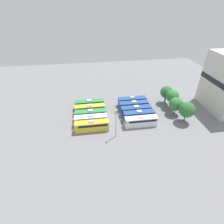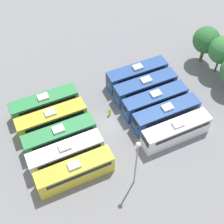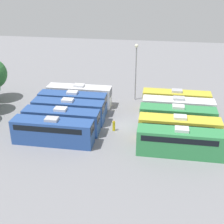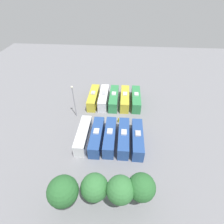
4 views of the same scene
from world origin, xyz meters
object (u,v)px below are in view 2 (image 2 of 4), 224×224
object	(u,v)px
bus_1	(52,119)
bus_5	(137,74)
bus_0	(45,104)
bus_9	(176,131)
bus_2	(60,136)
bus_7	(155,101)
worker_person	(110,112)
bus_3	(66,153)
tree_1	(222,50)
bus_8	(166,114)
bus_6	(145,87)
light_pole	(137,158)
bus_4	(75,171)
tree_0	(206,40)

from	to	relation	value
bus_1	bus_5	size ratio (longest dim) A/B	1.00
bus_0	bus_9	size ratio (longest dim) A/B	1.00
bus_1	bus_2	world-z (taller)	same
bus_7	worker_person	world-z (taller)	bus_7
bus_3	tree_1	distance (m)	30.04
tree_1	bus_7	bearing A→B (deg)	-78.37
worker_person	bus_3	bearing A→B (deg)	-60.62
bus_0	bus_8	world-z (taller)	same
bus_6	light_pole	world-z (taller)	light_pole
bus_9	light_pole	bearing A→B (deg)	-66.02
bus_4	tree_1	bearing A→B (deg)	107.30
bus_9	tree_0	bearing A→B (deg)	133.34
bus_0	bus_2	size ratio (longest dim) A/B	1.00
bus_0	bus_4	bearing A→B (deg)	0.99
bus_4	tree_1	distance (m)	30.62
bus_7	light_pole	bearing A→B (deg)	-40.89
light_pole	tree_0	size ratio (longest dim) A/B	1.37
light_pole	bus_7	bearing A→B (deg)	139.11
bus_1	bus_7	bearing A→B (deg)	78.60
bus_0	bus_9	distance (m)	19.96
bus_5	tree_0	bearing A→B (deg)	89.68
bus_2	bus_5	distance (m)	16.78
bus_3	bus_4	bearing A→B (deg)	3.51
bus_2	bus_5	size ratio (longest dim) A/B	1.00
bus_1	bus_5	bearing A→B (deg)	101.32
bus_3	bus_9	xyz separation A→B (m)	(2.99, 15.48, 0.00)
bus_2	bus_4	distance (m)	6.08
bus_7	tree_0	size ratio (longest dim) A/B	1.49
bus_1	worker_person	world-z (taller)	bus_1
bus_5	bus_8	distance (m)	9.26
bus_5	bus_9	bearing A→B (deg)	-0.92
bus_9	tree_0	world-z (taller)	tree_0
bus_8	tree_1	size ratio (longest dim) A/B	1.47
bus_6	bus_9	world-z (taller)	same
bus_2	bus_7	bearing A→B (deg)	90.55
bus_2	bus_6	world-z (taller)	same
bus_3	bus_7	xyz separation A→B (m)	(-3.18, 15.50, 0.00)
bus_6	light_pole	distance (m)	16.41
bus_3	bus_8	size ratio (longest dim) A/B	1.00
bus_3	worker_person	distance (m)	9.94
tree_1	bus_0	bearing A→B (deg)	-96.93
bus_2	light_pole	xyz separation A→B (m)	(9.88, 6.66, 4.48)
bus_4	bus_6	size ratio (longest dim) A/B	1.00
bus_3	bus_4	world-z (taller)	same
bus_9	tree_0	xyz separation A→B (m)	(-12.35, 13.09, 2.82)
light_pole	worker_person	bearing A→B (deg)	171.29
bus_6	bus_4	bearing A→B (deg)	-58.62
worker_person	light_pole	xyz separation A→B (m)	(11.69, -1.79, 5.49)
bus_3	tree_0	xyz separation A→B (m)	(-9.35, 28.56, 2.82)
bus_4	bus_6	distance (m)	17.98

